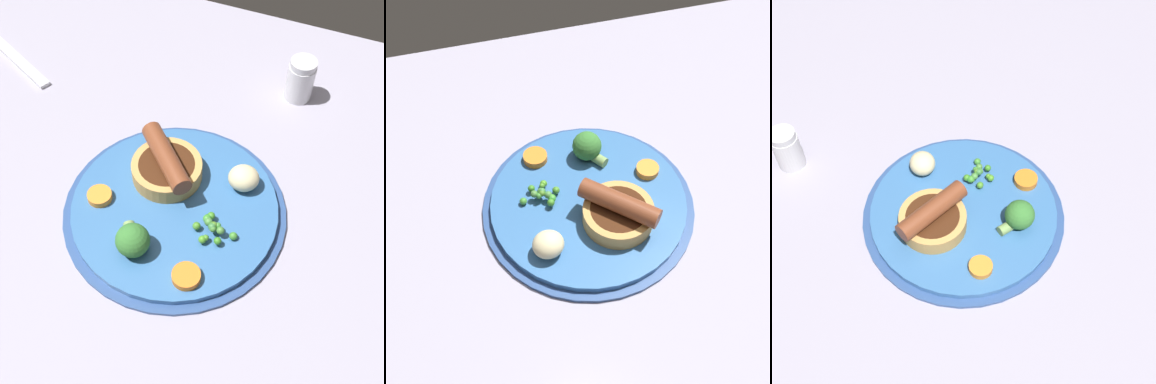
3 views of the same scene
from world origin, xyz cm
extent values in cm
cube|color=#9E99AD|center=(0.00, 0.00, 1.50)|extent=(110.00, 80.00, 3.00)
cylinder|color=#2D4C84|center=(1.12, -2.22, 3.25)|extent=(27.28, 27.28, 0.50)
cylinder|color=#386BA8|center=(1.12, -2.22, 3.70)|extent=(25.10, 25.10, 1.40)
cylinder|color=tan|center=(-1.54, 1.66, 5.57)|extent=(8.78, 8.78, 2.34)
cylinder|color=#472614|center=(-1.54, 1.66, 6.59)|extent=(7.03, 7.03, 0.30)
cylinder|color=brown|center=(-1.54, 1.66, 7.97)|extent=(8.99, 8.81, 2.47)
sphere|color=green|center=(5.68, -3.01, 5.33)|extent=(0.98, 0.98, 0.98)
sphere|color=green|center=(5.66, -3.11, 5.35)|extent=(0.99, 0.99, 0.99)
sphere|color=green|center=(6.85, -3.83, 5.71)|extent=(0.74, 0.74, 0.74)
sphere|color=#3E823E|center=(6.68, -4.16, 5.74)|extent=(0.95, 0.95, 0.95)
sphere|color=#4A853C|center=(7.72, -4.18, 5.56)|extent=(0.95, 0.95, 0.95)
sphere|color=#498A3F|center=(6.03, -3.57, 5.55)|extent=(1.00, 1.00, 1.00)
sphere|color=#408E37|center=(7.22, -3.68, 5.62)|extent=(0.75, 0.75, 0.75)
sphere|color=#3B8826|center=(7.83, -5.40, 5.22)|extent=(0.91, 0.91, 0.91)
sphere|color=#488D34|center=(5.67, -3.30, 5.25)|extent=(0.72, 0.72, 0.72)
sphere|color=#4C842A|center=(6.78, -3.87, 5.75)|extent=(0.84, 0.84, 0.84)
sphere|color=#478C2B|center=(4.84, -4.37, 5.12)|extent=(0.96, 0.96, 0.96)
sphere|color=#4B903B|center=(6.82, -4.31, 5.67)|extent=(0.87, 0.87, 0.87)
sphere|color=#4B8E2B|center=(6.42, -5.49, 5.17)|extent=(0.74, 0.74, 0.74)
sphere|color=#408C28|center=(5.95, -2.51, 5.27)|extent=(0.96, 0.96, 0.96)
sphere|color=#4C9627|center=(6.14, -5.83, 5.13)|extent=(0.94, 0.94, 0.94)
sphere|color=#428E33|center=(9.23, -3.92, 4.88)|extent=(0.97, 0.97, 0.97)
sphere|color=#387A33|center=(-0.76, -9.55, 6.37)|extent=(3.94, 3.94, 3.94)
cylinder|color=#7A9E56|center=(-2.03, -7.81, 5.09)|extent=(2.27, 2.39, 1.38)
ellipsoid|color=beige|center=(7.79, 3.76, 5.90)|extent=(4.52, 4.34, 3.01)
cylinder|color=orange|center=(-7.72, -4.65, 4.87)|extent=(3.88, 3.88, 0.93)
cylinder|color=orange|center=(6.15, -10.70, 4.89)|extent=(4.13, 4.13, 0.98)
cube|color=silver|center=(-33.31, 14.91, 3.30)|extent=(16.91, 9.26, 0.60)
cylinder|color=silver|center=(9.59, 23.16, 5.71)|extent=(3.91, 3.91, 5.42)
cylinder|color=silver|center=(9.59, 23.16, 8.92)|extent=(3.71, 3.71, 1.00)
camera|label=1|loc=(16.90, -35.45, 57.55)|focal=50.00mm
camera|label=2|loc=(13.27, 36.51, 59.30)|focal=50.00mm
camera|label=3|loc=(-39.68, -3.69, 63.37)|focal=50.00mm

